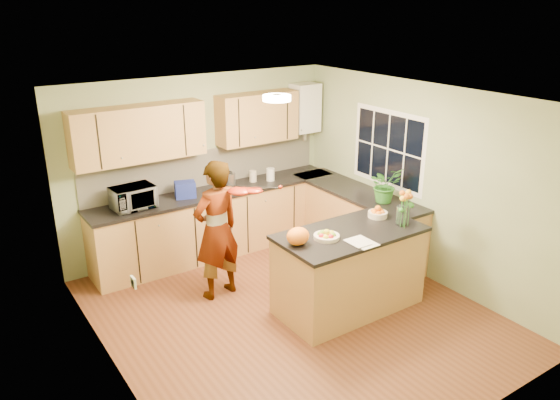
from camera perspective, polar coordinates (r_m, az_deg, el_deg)
floor at (r=6.47m, az=1.21°, el=-11.81°), size 4.50×4.50×0.00m
ceiling at (r=5.56m, az=1.40°, el=10.58°), size 4.00×4.50×0.02m
wall_back at (r=7.75m, az=-8.35°, el=3.66°), size 4.00×0.02×2.50m
wall_front at (r=4.45m, az=18.54°, el=-10.33°), size 4.00×0.02×2.50m
wall_left at (r=5.11m, az=-17.46°, el=-6.04°), size 0.02×4.50×2.50m
wall_right at (r=7.18m, az=14.47°, el=1.88°), size 0.02×4.50×2.50m
back_counter at (r=7.79m, az=-6.43°, el=-2.23°), size 3.64×0.62×0.94m
right_counter at (r=7.80m, az=7.88°, el=-2.27°), size 0.62×2.24×0.94m
splashback at (r=7.79m, az=-7.63°, el=3.41°), size 3.60×0.02×0.52m
upper_cabinets at (r=7.38m, az=-9.24°, el=7.59°), size 3.20×0.34×0.70m
boiler at (r=8.32m, az=2.63°, el=9.58°), size 0.40×0.30×0.86m
window_right at (r=7.48m, az=11.24°, el=5.28°), size 0.01×1.30×1.05m
light_switch at (r=4.58m, az=-15.07°, el=-8.30°), size 0.02×0.09×0.09m
ceiling_lamp at (r=5.81m, az=-0.34°, el=10.62°), size 0.30×0.30×0.07m
peninsula_island at (r=6.41m, az=7.22°, el=-7.26°), size 1.70×0.87×0.98m
fruit_dish at (r=5.98m, az=4.89°, el=-3.67°), size 0.28×0.28×0.10m
orange_bowl at (r=6.63m, az=10.17°, el=-1.30°), size 0.23×0.23×0.14m
flower_vase at (r=6.36m, az=12.70°, el=0.20°), size 0.27×0.27×0.50m
orange_bag at (r=5.80m, az=1.89°, el=-3.80°), size 0.28×0.25×0.19m
papers at (r=5.94m, az=8.58°, el=-4.38°), size 0.23×0.32×0.01m
violinist at (r=6.52m, az=-6.64°, el=-3.14°), size 0.69×0.51×1.72m
violin at (r=6.24m, az=-4.27°, el=0.94°), size 0.68×0.59×0.17m
microwave at (r=7.12m, az=-15.10°, el=0.25°), size 0.55×0.39×0.29m
blue_box at (r=7.38m, az=-9.88°, el=1.08°), size 0.31×0.27×0.21m
kettle at (r=7.70m, az=-5.23°, el=2.15°), size 0.15×0.15×0.27m
jar_cream at (r=7.92m, az=-2.84°, el=2.50°), size 0.11×0.11×0.16m
jar_white at (r=7.96m, az=-1.01°, el=2.69°), size 0.15×0.15×0.18m
potted_plant at (r=7.20m, az=10.92°, el=1.58°), size 0.45×0.40×0.47m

